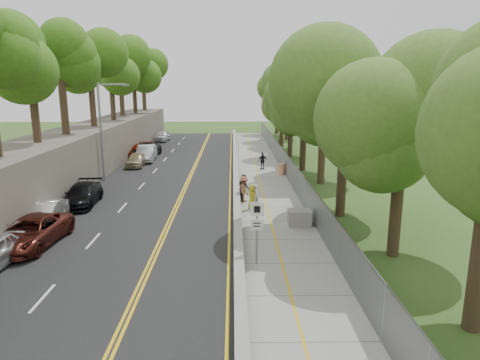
% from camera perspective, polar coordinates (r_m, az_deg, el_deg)
% --- Properties ---
extents(ground, '(140.00, 140.00, 0.00)m').
position_cam_1_polar(ground, '(22.33, -0.94, -8.09)').
color(ground, '#33511E').
rests_on(ground, ground).
extents(road, '(11.20, 66.00, 0.04)m').
position_cam_1_polar(road, '(37.12, -9.33, 0.28)').
color(road, black).
rests_on(road, ground).
extents(sidewalk, '(4.20, 66.00, 0.05)m').
position_cam_1_polar(sidewalk, '(36.81, 3.00, 0.34)').
color(sidewalk, gray).
rests_on(sidewalk, ground).
extents(jersey_barrier, '(0.42, 66.00, 0.60)m').
position_cam_1_polar(jersey_barrier, '(36.67, -0.58, 0.75)').
color(jersey_barrier, '#88DF19').
rests_on(jersey_barrier, ground).
extents(rock_embankment, '(5.00, 66.00, 4.00)m').
position_cam_1_polar(rock_embankment, '(38.78, -21.39, 3.08)').
color(rock_embankment, '#595147').
rests_on(rock_embankment, ground).
extents(chainlink_fence, '(0.04, 66.00, 2.00)m').
position_cam_1_polar(chainlink_fence, '(36.82, 6.28, 1.83)').
color(chainlink_fence, slate).
rests_on(chainlink_fence, ground).
extents(trees_embankment, '(6.40, 66.00, 13.00)m').
position_cam_1_polar(trees_embankment, '(38.23, -21.73, 15.75)').
color(trees_embankment, '#42771B').
rests_on(trees_embankment, rock_embankment).
extents(trees_fenceside, '(7.00, 66.00, 14.00)m').
position_cam_1_polar(trees_fenceside, '(36.55, 10.24, 11.10)').
color(trees_fenceside, '#54802B').
rests_on(trees_fenceside, ground).
extents(streetlight, '(2.52, 0.22, 8.00)m').
position_cam_1_polar(streetlight, '(36.54, -17.76, 6.99)').
color(streetlight, gray).
rests_on(streetlight, ground).
extents(signpost, '(0.62, 0.09, 3.10)m').
position_cam_1_polar(signpost, '(18.85, 2.26, -5.76)').
color(signpost, gray).
rests_on(signpost, sidewalk).
extents(construction_barrel, '(0.62, 0.62, 1.01)m').
position_cam_1_polar(construction_barrel, '(37.84, 5.55, 1.46)').
color(construction_barrel, '#F05306').
rests_on(construction_barrel, sidewalk).
extents(concrete_block, '(1.33, 1.02, 0.86)m').
position_cam_1_polar(concrete_block, '(24.65, 7.90, -4.98)').
color(concrete_block, gray).
rests_on(concrete_block, sidewalk).
extents(car_1, '(1.76, 4.35, 1.40)m').
position_cam_1_polar(car_1, '(26.45, -24.64, -4.23)').
color(car_1, beige).
rests_on(car_1, road).
extents(car_2, '(2.81, 5.36, 1.44)m').
position_cam_1_polar(car_2, '(23.71, -26.04, -6.23)').
color(car_2, '#561F18').
rests_on(car_2, road).
extents(car_3, '(2.19, 4.86, 1.38)m').
position_cam_1_polar(car_3, '(30.23, -20.29, -1.84)').
color(car_3, black).
rests_on(car_3, road).
extents(car_4, '(1.67, 4.00, 1.35)m').
position_cam_1_polar(car_4, '(42.67, -13.63, 2.67)').
color(car_4, '#BCAF8A').
rests_on(car_4, road).
extents(car_5, '(1.97, 4.99, 1.62)m').
position_cam_1_polar(car_5, '(45.58, -12.39, 3.53)').
color(car_5, '#B9BCC2').
rests_on(car_5, road).
extents(car_6, '(2.70, 5.43, 1.48)m').
position_cam_1_polar(car_6, '(48.23, -12.38, 3.95)').
color(car_6, black).
rests_on(car_6, road).
extents(car_7, '(2.45, 5.01, 1.40)m').
position_cam_1_polar(car_7, '(48.26, -13.11, 3.87)').
color(car_7, '#992609').
rests_on(car_7, road).
extents(car_8, '(1.96, 4.39, 1.47)m').
position_cam_1_polar(car_8, '(60.73, -10.32, 5.80)').
color(car_8, silver).
rests_on(car_8, road).
extents(painter_0, '(0.70, 0.89, 1.60)m').
position_cam_1_polar(painter_0, '(27.41, 1.61, -2.23)').
color(painter_0, gold).
rests_on(painter_0, sidewalk).
extents(painter_1, '(0.49, 0.64, 1.59)m').
position_cam_1_polar(painter_1, '(27.49, 2.07, -2.20)').
color(painter_1, beige).
rests_on(painter_1, sidewalk).
extents(painter_2, '(0.94, 1.06, 1.83)m').
position_cam_1_polar(painter_2, '(29.28, 0.50, -1.02)').
color(painter_2, black).
rests_on(painter_2, sidewalk).
extents(painter_3, '(1.07, 1.31, 1.77)m').
position_cam_1_polar(painter_3, '(28.99, 0.52, -1.22)').
color(painter_3, brown).
rests_on(painter_3, sidewalk).
extents(person_far, '(1.01, 0.67, 1.59)m').
position_cam_1_polar(person_far, '(40.15, 3.02, 2.58)').
color(person_far, black).
rests_on(person_far, sidewalk).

